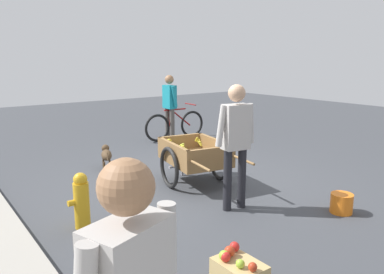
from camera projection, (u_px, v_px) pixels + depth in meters
The scene contains 9 objects.
ground_plane at pixel (190, 183), 6.07m from camera, with size 24.00×24.00×0.00m, color #3D3F44.
fruit_cart at pixel (194, 157), 5.95m from camera, with size 1.76×1.07×0.72m.
vendor_person at pixel (236, 136), 4.83m from camera, with size 0.26×0.57×1.64m.
bicycle at pixel (175, 125), 9.24m from camera, with size 0.46×1.66×0.85m.
cyclist_person at pixel (170, 102), 9.04m from camera, with size 0.52×0.21×1.56m.
dog at pixel (106, 154), 6.76m from camera, with size 0.64×0.33×0.40m.
fire_hydrant at pixel (81, 201), 4.41m from camera, with size 0.25×0.25×0.67m.
plastic_bucket at pixel (342, 203), 4.88m from camera, with size 0.28×0.28×0.25m, color orange.
apple_crate at pixel (238, 272), 3.32m from camera, with size 0.44×0.32×0.32m.
Camera 1 is at (-4.66, 3.44, 1.96)m, focal length 35.49 mm.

